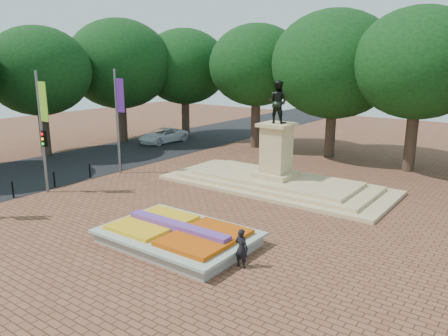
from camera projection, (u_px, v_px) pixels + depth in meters
name	position (u px, v px, depth m)	size (l,w,h in m)	color
ground	(191.00, 224.00, 20.62)	(90.00, 90.00, 0.00)	brown
asphalt_street	(83.00, 162.00, 33.13)	(9.00, 90.00, 0.02)	black
flower_bed	(178.00, 235.00, 18.37)	(6.30, 4.30, 0.91)	gray
monument	(276.00, 172.00, 26.67)	(14.00, 6.00, 6.40)	tan
tree_row_back	(374.00, 72.00, 31.76)	(44.80, 8.80, 10.43)	#34231C
tree_row_street	(37.00, 75.00, 33.92)	(8.40, 25.40, 9.98)	#34231C
banner_poles	(37.00, 127.00, 24.44)	(0.88, 11.17, 7.00)	slate
bollard_row	(34.00, 184.00, 25.45)	(0.12, 13.12, 0.98)	black
van	(163.00, 136.00, 40.78)	(2.25, 4.88, 1.36)	white
pedestrian	(241.00, 248.00, 16.21)	(0.55, 0.36, 1.52)	black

